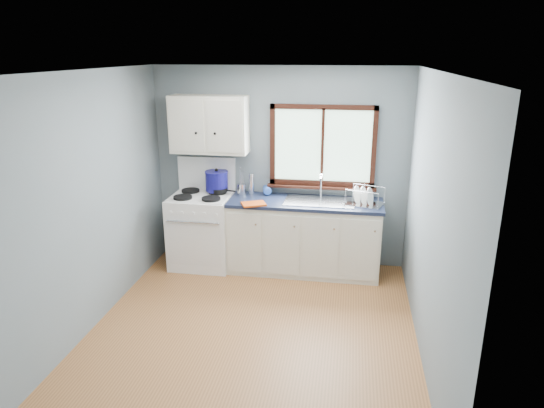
% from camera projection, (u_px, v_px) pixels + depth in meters
% --- Properties ---
extents(floor, '(3.20, 3.60, 0.02)m').
position_uv_depth(floor, '(252.00, 332.00, 4.82)').
color(floor, '#A16636').
rests_on(floor, ground).
extents(ceiling, '(3.20, 3.60, 0.02)m').
position_uv_depth(ceiling, '(249.00, 70.00, 4.06)').
color(ceiling, white).
rests_on(ceiling, wall_back).
extents(wall_back, '(3.20, 0.02, 2.50)m').
position_uv_depth(wall_back, '(280.00, 167.00, 6.14)').
color(wall_back, slate).
rests_on(wall_back, ground).
extents(wall_front, '(3.20, 0.02, 2.50)m').
position_uv_depth(wall_front, '(186.00, 313.00, 2.74)').
color(wall_front, slate).
rests_on(wall_front, ground).
extents(wall_left, '(0.02, 3.60, 2.50)m').
position_uv_depth(wall_left, '(88.00, 204.00, 4.69)').
color(wall_left, slate).
rests_on(wall_left, ground).
extents(wall_right, '(0.02, 3.60, 2.50)m').
position_uv_depth(wall_right, '(433.00, 222.00, 4.19)').
color(wall_right, slate).
rests_on(wall_right, ground).
extents(gas_range, '(0.76, 0.69, 1.36)m').
position_uv_depth(gas_range, '(202.00, 228.00, 6.20)').
color(gas_range, white).
rests_on(gas_range, floor).
extents(base_cabinets, '(1.85, 0.60, 0.88)m').
position_uv_depth(base_cabinets, '(304.00, 240.00, 6.04)').
color(base_cabinets, beige).
rests_on(base_cabinets, floor).
extents(countertop, '(1.89, 0.64, 0.04)m').
position_uv_depth(countertop, '(305.00, 203.00, 5.89)').
color(countertop, black).
rests_on(countertop, base_cabinets).
extents(sink, '(0.84, 0.46, 0.44)m').
position_uv_depth(sink, '(319.00, 206.00, 5.88)').
color(sink, silver).
rests_on(sink, countertop).
extents(window, '(1.36, 0.10, 1.03)m').
position_uv_depth(window, '(322.00, 152.00, 5.95)').
color(window, '#9EC6A8').
rests_on(window, wall_back).
extents(upper_cabinets, '(0.95, 0.35, 0.70)m').
position_uv_depth(upper_cabinets, '(209.00, 124.00, 5.93)').
color(upper_cabinets, beige).
rests_on(upper_cabinets, wall_back).
extents(skillet, '(0.37, 0.28, 0.05)m').
position_uv_depth(skillet, '(218.00, 189.00, 6.14)').
color(skillet, black).
rests_on(skillet, gas_range).
extents(stockpot, '(0.38, 0.38, 0.29)m').
position_uv_depth(stockpot, '(217.00, 181.00, 6.14)').
color(stockpot, navy).
rests_on(stockpot, gas_range).
extents(utensil_crock, '(0.12, 0.12, 0.36)m').
position_uv_depth(utensil_crock, '(242.00, 189.00, 6.13)').
color(utensil_crock, silver).
rests_on(utensil_crock, countertop).
extents(thermos, '(0.07, 0.07, 0.27)m').
position_uv_depth(thermos, '(251.00, 184.00, 6.11)').
color(thermos, silver).
rests_on(thermos, countertop).
extents(soap_bottle, '(0.13, 0.13, 0.27)m').
position_uv_depth(soap_bottle, '(268.00, 185.00, 6.05)').
color(soap_bottle, blue).
rests_on(soap_bottle, countertop).
extents(dish_towel, '(0.33, 0.30, 0.02)m').
position_uv_depth(dish_towel, '(254.00, 204.00, 5.74)').
color(dish_towel, '#C34811').
rests_on(dish_towel, countertop).
extents(dish_rack, '(0.49, 0.43, 0.22)m').
position_uv_depth(dish_rack, '(364.00, 200.00, 5.74)').
color(dish_rack, silver).
rests_on(dish_rack, countertop).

